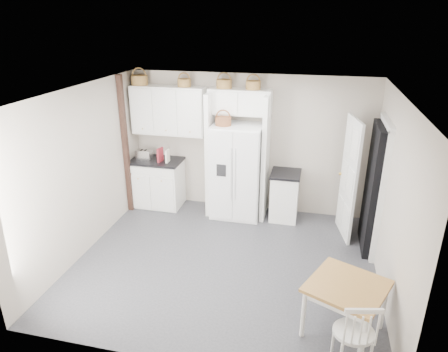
# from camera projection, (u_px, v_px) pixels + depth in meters

# --- Properties ---
(floor) EXTENTS (4.50, 4.50, 0.00)m
(floor) POSITION_uv_depth(u_px,v_px,m) (225.00, 262.00, 6.17)
(floor) COLOR #33343B
(floor) RESTS_ON ground
(ceiling) EXTENTS (4.50, 4.50, 0.00)m
(ceiling) POSITION_uv_depth(u_px,v_px,m) (225.00, 93.00, 5.19)
(ceiling) COLOR white
(ceiling) RESTS_ON wall_back
(wall_back) EXTENTS (4.50, 0.00, 4.50)m
(wall_back) POSITION_uv_depth(u_px,v_px,m) (249.00, 144.00, 7.49)
(wall_back) COLOR #B4A89B
(wall_back) RESTS_ON floor
(wall_left) EXTENTS (0.00, 4.00, 4.00)m
(wall_left) POSITION_uv_depth(u_px,v_px,m) (83.00, 172.00, 6.16)
(wall_left) COLOR #B4A89B
(wall_left) RESTS_ON floor
(wall_right) EXTENTS (0.00, 4.00, 4.00)m
(wall_right) POSITION_uv_depth(u_px,v_px,m) (392.00, 201.00, 5.20)
(wall_right) COLOR #B4A89B
(wall_right) RESTS_ON floor
(refrigerator) EXTENTS (0.90, 0.73, 1.75)m
(refrigerator) POSITION_uv_depth(u_px,v_px,m) (237.00, 171.00, 7.36)
(refrigerator) COLOR white
(refrigerator) RESTS_ON floor
(base_cab_left) EXTENTS (0.98, 0.62, 0.91)m
(base_cab_left) POSITION_uv_depth(u_px,v_px,m) (157.00, 183.00, 7.91)
(base_cab_left) COLOR white
(base_cab_left) RESTS_ON floor
(base_cab_right) EXTENTS (0.49, 0.59, 0.86)m
(base_cab_right) POSITION_uv_depth(u_px,v_px,m) (285.00, 196.00, 7.38)
(base_cab_right) COLOR white
(base_cab_right) RESTS_ON floor
(dining_table) EXTENTS (1.08, 1.08, 0.68)m
(dining_table) POSITION_uv_depth(u_px,v_px,m) (344.00, 309.00, 4.69)
(dining_table) COLOR brown
(dining_table) RESTS_ON floor
(windsor_chair) EXTENTS (0.51, 0.48, 0.89)m
(windsor_chair) POSITION_uv_depth(u_px,v_px,m) (354.00, 332.00, 4.20)
(windsor_chair) COLOR white
(windsor_chair) RESTS_ON floor
(counter_left) EXTENTS (1.02, 0.66, 0.04)m
(counter_left) POSITION_uv_depth(u_px,v_px,m) (155.00, 161.00, 7.73)
(counter_left) COLOR black
(counter_left) RESTS_ON base_cab_left
(counter_right) EXTENTS (0.53, 0.63, 0.04)m
(counter_right) POSITION_uv_depth(u_px,v_px,m) (286.00, 174.00, 7.21)
(counter_right) COLOR black
(counter_right) RESTS_ON base_cab_right
(toaster) EXTENTS (0.29, 0.17, 0.20)m
(toaster) POSITION_uv_depth(u_px,v_px,m) (144.00, 155.00, 7.66)
(toaster) COLOR silver
(toaster) RESTS_ON counter_left
(cookbook_red) EXTENTS (0.07, 0.18, 0.27)m
(cookbook_red) POSITION_uv_depth(u_px,v_px,m) (160.00, 155.00, 7.57)
(cookbook_red) COLOR maroon
(cookbook_red) RESTS_ON counter_left
(cookbook_cream) EXTENTS (0.04, 0.16, 0.24)m
(cookbook_cream) POSITION_uv_depth(u_px,v_px,m) (168.00, 156.00, 7.54)
(cookbook_cream) COLOR white
(cookbook_cream) RESTS_ON counter_left
(basket_upper_a) EXTENTS (0.31, 0.31, 0.18)m
(basket_upper_a) POSITION_uv_depth(u_px,v_px,m) (140.00, 80.00, 7.34)
(basket_upper_a) COLOR olive
(basket_upper_a) RESTS_ON upper_cabinet
(basket_upper_c) EXTENTS (0.24, 0.24, 0.14)m
(basket_upper_c) POSITION_uv_depth(u_px,v_px,m) (184.00, 83.00, 7.16)
(basket_upper_c) COLOR olive
(basket_upper_c) RESTS_ON upper_cabinet
(basket_bridge_a) EXTENTS (0.27, 0.27, 0.15)m
(basket_bridge_a) POSITION_uv_depth(u_px,v_px,m) (224.00, 84.00, 7.00)
(basket_bridge_a) COLOR olive
(basket_bridge_a) RESTS_ON bridge_cabinet
(basket_bridge_b) EXTENTS (0.26, 0.26, 0.15)m
(basket_bridge_b) POSITION_uv_depth(u_px,v_px,m) (253.00, 85.00, 6.90)
(basket_bridge_b) COLOR olive
(basket_bridge_b) RESTS_ON bridge_cabinet
(basket_fridge_a) EXTENTS (0.28, 0.28, 0.15)m
(basket_fridge_a) POSITION_uv_depth(u_px,v_px,m) (223.00, 121.00, 6.97)
(basket_fridge_a) COLOR brown
(basket_fridge_a) RESTS_ON refrigerator
(upper_cabinet) EXTENTS (1.40, 0.34, 0.90)m
(upper_cabinet) POSITION_uv_depth(u_px,v_px,m) (169.00, 110.00, 7.43)
(upper_cabinet) COLOR white
(upper_cabinet) RESTS_ON wall_back
(bridge_cabinet) EXTENTS (1.12, 0.34, 0.45)m
(bridge_cabinet) POSITION_uv_depth(u_px,v_px,m) (240.00, 102.00, 7.06)
(bridge_cabinet) COLOR white
(bridge_cabinet) RESTS_ON wall_back
(fridge_panel_left) EXTENTS (0.08, 0.60, 2.30)m
(fridge_panel_left) POSITION_uv_depth(u_px,v_px,m) (211.00, 154.00, 7.41)
(fridge_panel_left) COLOR white
(fridge_panel_left) RESTS_ON floor
(fridge_panel_right) EXTENTS (0.08, 0.60, 2.30)m
(fridge_panel_right) POSITION_uv_depth(u_px,v_px,m) (266.00, 158.00, 7.19)
(fridge_panel_right) COLOR white
(fridge_panel_right) RESTS_ON floor
(trim_post) EXTENTS (0.09, 0.09, 2.60)m
(trim_post) POSITION_uv_depth(u_px,v_px,m) (126.00, 146.00, 7.37)
(trim_post) COLOR black
(trim_post) RESTS_ON floor
(doorway_void) EXTENTS (0.18, 0.85, 2.05)m
(doorway_void) POSITION_uv_depth(u_px,v_px,m) (374.00, 189.00, 6.23)
(doorway_void) COLOR black
(doorway_void) RESTS_ON floor
(door_slab) EXTENTS (0.21, 0.79, 2.05)m
(door_slab) POSITION_uv_depth(u_px,v_px,m) (349.00, 179.00, 6.61)
(door_slab) COLOR white
(door_slab) RESTS_ON floor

